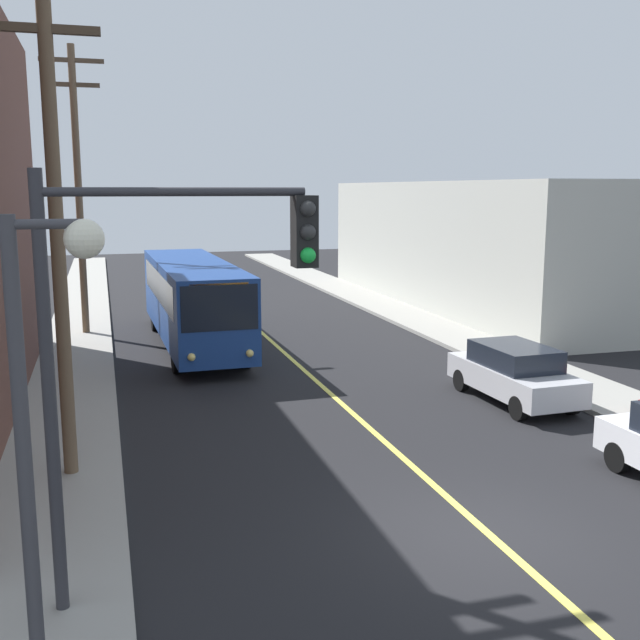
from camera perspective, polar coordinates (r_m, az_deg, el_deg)
The scene contains 11 objects.
ground_plane at distance 13.80m, azimuth 12.61°, elevation -15.54°, with size 120.00×120.00×0.00m, color black.
sidewalk_left at distance 21.67m, azimuth -18.55°, elevation -6.12°, with size 2.50×90.00×0.15m, color gray.
sidewalk_right at distance 25.47m, azimuth 16.15°, elevation -3.62°, with size 2.50×90.00×0.15m, color gray.
lane_stripe_center at distance 27.22m, azimuth -2.72°, elevation -2.52°, with size 0.16×60.00×0.01m, color #D8CC4C.
building_right_warehouse at distance 40.25m, azimuth 14.80°, elevation 5.70°, with size 12.00×23.59×6.23m.
city_bus at distance 28.62m, azimuth -9.68°, elevation 1.65°, with size 2.80×12.20×3.20m.
parked_car_silver at distance 21.54m, azimuth 14.57°, elevation -3.90°, with size 1.97×4.46×1.62m.
utility_pole_near at distance 15.47m, azimuth -19.56°, elevation 8.85°, with size 2.40×0.28×10.17m.
utility_pole_mid at distance 31.27m, azimuth -17.97°, elevation 10.18°, with size 2.40×0.28×11.18m.
traffic_signal_left_corner at distance 10.30m, azimuth -11.75°, elevation 0.91°, with size 3.75×0.48×6.00m.
street_lamp_left at distance 8.11m, azimuth -20.30°, elevation -6.02°, with size 0.98×0.40×5.50m.
Camera 1 is at (-6.18, -10.85, 5.89)m, focal length 41.98 mm.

